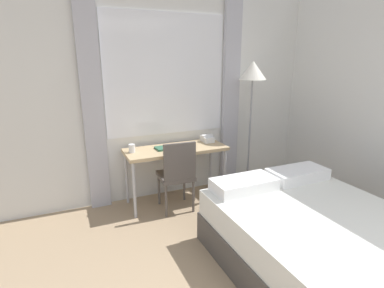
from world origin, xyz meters
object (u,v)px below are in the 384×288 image
Objects in this scene: mug at (132,148)px; book at (165,148)px; standing_lamp at (252,83)px; bed at (324,246)px; desk at (176,153)px; telephone at (207,139)px; desk_chair at (177,172)px.

book is at bearing -2.80° from mug.
bed is at bearing -104.10° from standing_lamp.
mug reaches higher than desk.
telephone is 1.83× the size of mug.
standing_lamp is at bearing 75.90° from bed.
mug is (-1.64, 0.03, -0.72)m from standing_lamp.
telephone is at bearing 94.49° from bed.
telephone is at bearing 8.24° from book.
desk_chair is at bearing -168.17° from standing_lamp.
mug is at bearing 177.20° from book.
standing_lamp reaches higher than desk_chair.
desk is 5.66× the size of book.
standing_lamp reaches higher than book.
book is at bearing 113.26° from bed.
desk is 12.60× the size of mug.
telephone is 1.04m from mug.
telephone reaches higher than book.
bed is at bearing -66.74° from book.
standing_lamp reaches higher than telephone.
telephone is (-0.15, 1.92, 0.49)m from bed.
book is at bearing 107.22° from desk_chair.
desk is 1.43× the size of desk_chair.
bed is at bearing -57.28° from mug.
bed is 8.48× the size of book.
book is at bearing 179.46° from standing_lamp.
desk_chair is 4.83× the size of telephone.
book is at bearing 174.23° from desk.
mug is (-0.46, 0.28, 0.28)m from desk_chair.
standing_lamp is 1.46m from book.
telephone is (0.49, 0.11, 0.11)m from desk.
desk is 1.38m from standing_lamp.
desk_chair is at bearing -148.49° from telephone.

